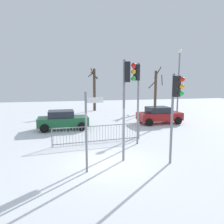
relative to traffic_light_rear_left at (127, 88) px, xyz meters
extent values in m
plane|color=white|center=(-0.87, -0.14, -3.44)|extent=(60.00, 60.00, 0.00)
cylinder|color=slate|center=(-0.13, 0.05, -1.09)|extent=(0.11, 0.11, 4.70)
cube|color=black|center=(0.02, -0.01, 0.71)|extent=(0.32, 0.38, 0.90)
sphere|color=red|center=(0.26, -0.09, 1.01)|extent=(0.20, 0.20, 0.20)
sphere|color=orange|center=(0.26, -0.09, 0.71)|extent=(0.20, 0.20, 0.20)
sphere|color=green|center=(0.26, -0.09, 0.41)|extent=(0.20, 0.20, 0.20)
cylinder|color=slate|center=(1.39, 2.46, -1.06)|extent=(0.11, 0.11, 4.77)
cube|color=black|center=(1.24, 2.38, 0.78)|extent=(0.35, 0.39, 0.90)
sphere|color=red|center=(1.02, 2.26, 1.08)|extent=(0.20, 0.20, 0.20)
sphere|color=orange|center=(1.02, 2.26, 0.78)|extent=(0.20, 0.20, 0.20)
sphere|color=green|center=(1.02, 2.26, 0.48)|extent=(0.20, 0.20, 0.20)
cylinder|color=slate|center=(1.89, -0.72, -1.40)|extent=(0.11, 0.11, 4.07)
cube|color=black|center=(1.97, -0.86, 0.08)|extent=(0.39, 0.35, 0.90)
sphere|color=red|center=(2.10, -1.07, 0.38)|extent=(0.20, 0.20, 0.20)
sphere|color=orange|center=(2.10, -1.07, 0.08)|extent=(0.20, 0.20, 0.20)
sphere|color=green|center=(2.10, -1.07, -0.22)|extent=(0.20, 0.20, 0.20)
cylinder|color=slate|center=(-1.96, -0.87, -1.77)|extent=(0.09, 0.09, 3.34)
cube|color=white|center=(-1.57, -0.79, -0.45)|extent=(0.69, 0.18, 0.22)
cube|color=slate|center=(-0.89, 3.13, -2.39)|extent=(5.41, 0.59, 0.04)
cube|color=slate|center=(-0.89, 3.13, -3.32)|extent=(5.41, 0.59, 0.04)
cylinder|color=slate|center=(-3.50, 2.86, -2.91)|extent=(0.02, 0.02, 1.05)
cylinder|color=slate|center=(-3.32, 2.88, -2.91)|extent=(0.02, 0.02, 1.05)
cylinder|color=slate|center=(-3.14, 2.90, -2.91)|extent=(0.02, 0.02, 1.05)
cylinder|color=slate|center=(-2.96, 2.91, -2.91)|extent=(0.02, 0.02, 1.05)
cylinder|color=slate|center=(-2.78, 2.93, -2.91)|extent=(0.02, 0.02, 1.05)
cylinder|color=slate|center=(-2.60, 2.95, -2.91)|extent=(0.02, 0.02, 1.05)
cylinder|color=slate|center=(-2.42, 2.97, -2.91)|extent=(0.02, 0.02, 1.05)
cylinder|color=slate|center=(-2.24, 2.99, -2.91)|extent=(0.02, 0.02, 1.05)
cylinder|color=slate|center=(-2.06, 3.01, -2.91)|extent=(0.02, 0.02, 1.05)
cylinder|color=slate|center=(-1.88, 3.02, -2.91)|extent=(0.02, 0.02, 1.05)
cylinder|color=slate|center=(-1.70, 3.04, -2.91)|extent=(0.02, 0.02, 1.05)
cylinder|color=slate|center=(-1.52, 3.06, -2.91)|extent=(0.02, 0.02, 1.05)
cylinder|color=slate|center=(-1.34, 3.08, -2.91)|extent=(0.02, 0.02, 1.05)
cylinder|color=slate|center=(-1.16, 3.10, -2.91)|extent=(0.02, 0.02, 1.05)
cylinder|color=slate|center=(-0.98, 3.12, -2.91)|extent=(0.02, 0.02, 1.05)
cylinder|color=slate|center=(-0.80, 3.14, -2.91)|extent=(0.02, 0.02, 1.05)
cylinder|color=slate|center=(-0.62, 3.15, -2.91)|extent=(0.02, 0.02, 1.05)
cylinder|color=slate|center=(-0.44, 3.17, -2.91)|extent=(0.02, 0.02, 1.05)
cylinder|color=slate|center=(-0.26, 3.19, -2.91)|extent=(0.02, 0.02, 1.05)
cylinder|color=slate|center=(-0.07, 3.21, -2.91)|extent=(0.02, 0.02, 1.05)
cylinder|color=slate|center=(0.11, 3.23, -2.91)|extent=(0.02, 0.02, 1.05)
cylinder|color=slate|center=(0.29, 3.25, -2.91)|extent=(0.02, 0.02, 1.05)
cylinder|color=slate|center=(0.47, 3.27, -2.91)|extent=(0.02, 0.02, 1.05)
cylinder|color=slate|center=(0.65, 3.28, -2.91)|extent=(0.02, 0.02, 1.05)
cylinder|color=slate|center=(0.83, 3.30, -2.91)|extent=(0.02, 0.02, 1.05)
cylinder|color=slate|center=(1.01, 3.32, -2.91)|extent=(0.02, 0.02, 1.05)
cylinder|color=slate|center=(1.19, 3.34, -2.91)|extent=(0.02, 0.02, 1.05)
cylinder|color=slate|center=(1.37, 3.36, -2.91)|extent=(0.02, 0.02, 1.05)
cylinder|color=slate|center=(1.55, 3.38, -2.91)|extent=(0.02, 0.02, 1.05)
cylinder|color=slate|center=(1.73, 3.39, -2.91)|extent=(0.02, 0.02, 1.05)
cylinder|color=slate|center=(-3.59, 2.85, -2.91)|extent=(0.06, 0.06, 1.05)
cylinder|color=slate|center=(1.82, 3.40, -2.91)|extent=(0.06, 0.06, 1.05)
cube|color=maroon|center=(5.26, 7.82, -2.79)|extent=(3.86, 1.83, 0.65)
cube|color=#1E232D|center=(5.11, 7.82, -2.24)|extent=(1.95, 1.56, 0.55)
cylinder|color=black|center=(6.58, 8.72, -3.12)|extent=(0.65, 0.24, 0.64)
cylinder|color=black|center=(6.64, 7.02, -3.12)|extent=(0.65, 0.24, 0.64)
cylinder|color=black|center=(3.88, 8.63, -3.12)|extent=(0.65, 0.24, 0.64)
cylinder|color=black|center=(3.94, 6.93, -3.12)|extent=(0.65, 0.24, 0.64)
cube|color=#195933|center=(-3.01, 7.26, -2.79)|extent=(3.85, 1.81, 0.65)
cube|color=#1E232D|center=(-3.16, 7.26, -2.24)|extent=(1.94, 1.55, 0.55)
cylinder|color=black|center=(-1.69, 8.15, -3.12)|extent=(0.65, 0.24, 0.64)
cylinder|color=black|center=(-1.64, 6.45, -3.12)|extent=(0.65, 0.24, 0.64)
cylinder|color=black|center=(-4.39, 8.07, -3.12)|extent=(0.65, 0.24, 0.64)
cylinder|color=black|center=(-4.34, 6.37, -3.12)|extent=(0.65, 0.24, 0.64)
cylinder|color=slate|center=(7.66, 9.08, -0.26)|extent=(0.14, 0.14, 6.36)
sphere|color=#F2EACC|center=(7.66, 9.08, 3.03)|extent=(0.36, 0.36, 0.36)
cylinder|color=#473828|center=(0.69, 16.93, -0.84)|extent=(0.33, 0.33, 5.19)
cylinder|color=#473828|center=(0.35, 17.31, 1.06)|extent=(0.88, 0.80, 0.65)
cylinder|color=#473828|center=(0.43, 16.79, 1.35)|extent=(0.42, 0.65, 0.93)
cylinder|color=#473828|center=(0.64, 16.50, 0.94)|extent=(0.95, 0.23, 0.79)
cylinder|color=#473828|center=(0.77, 16.68, 0.93)|extent=(0.63, 0.30, 0.98)
cylinder|color=#473828|center=(8.31, 15.78, -0.96)|extent=(0.33, 0.33, 4.95)
cylinder|color=#473828|center=(8.67, 16.06, 1.29)|extent=(0.72, 0.86, 1.46)
cylinder|color=#473828|center=(8.97, 15.41, 0.33)|extent=(0.88, 1.44, 1.32)
cylinder|color=#473828|center=(8.16, 16.38, -0.16)|extent=(1.29, 0.44, 1.09)
camera|label=1|loc=(-2.68, -9.21, 0.34)|focal=33.78mm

